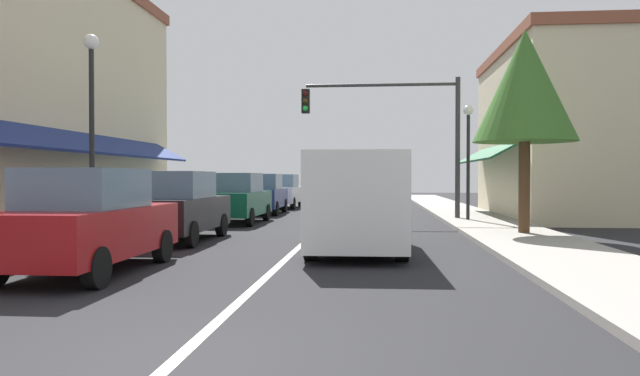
% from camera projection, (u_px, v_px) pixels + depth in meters
% --- Properties ---
extents(ground_plane, '(80.00, 80.00, 0.00)m').
position_uv_depth(ground_plane, '(329.00, 219.00, 22.59)').
color(ground_plane, black).
extents(sidewalk_left, '(2.60, 56.00, 0.12)m').
position_uv_depth(sidewalk_left, '(190.00, 217.00, 23.11)').
color(sidewalk_left, gray).
rests_on(sidewalk_left, ground).
extents(sidewalk_right, '(2.60, 56.00, 0.12)m').
position_uv_depth(sidewalk_right, '(475.00, 219.00, 22.08)').
color(sidewalk_right, gray).
rests_on(sidewalk_right, ground).
extents(lane_center_stripe, '(0.14, 52.00, 0.01)m').
position_uv_depth(lane_center_stripe, '(329.00, 219.00, 22.59)').
color(lane_center_stripe, silver).
rests_on(lane_center_stripe, ground).
extents(storefront_left_block, '(6.35, 14.20, 8.26)m').
position_uv_depth(storefront_left_block, '(1.00, 93.00, 17.42)').
color(storefront_left_block, beige).
rests_on(storefront_left_block, ground).
extents(storefront_right_block, '(6.24, 10.20, 6.90)m').
position_uv_depth(storefront_right_block, '(562.00, 132.00, 23.65)').
color(storefront_right_block, beige).
rests_on(storefront_right_block, ground).
extents(parked_car_nearest_left, '(1.81, 4.11, 1.77)m').
position_uv_depth(parked_car_nearest_left, '(88.00, 221.00, 9.87)').
color(parked_car_nearest_left, maroon).
rests_on(parked_car_nearest_left, ground).
extents(parked_car_second_left, '(1.79, 4.10, 1.77)m').
position_uv_depth(parked_car_second_left, '(177.00, 207.00, 14.84)').
color(parked_car_second_left, black).
rests_on(parked_car_second_left, ground).
extents(parked_car_third_left, '(1.83, 4.13, 1.77)m').
position_uv_depth(parked_car_third_left, '(236.00, 198.00, 20.68)').
color(parked_car_third_left, '#0F4C33').
rests_on(parked_car_third_left, ground).
extents(parked_car_far_left, '(1.85, 4.13, 1.77)m').
position_uv_depth(parked_car_far_left, '(262.00, 194.00, 25.88)').
color(parked_car_far_left, navy).
rests_on(parked_car_far_left, ground).
extents(parked_car_distant_left, '(1.83, 4.13, 1.77)m').
position_uv_depth(parked_car_distant_left, '(282.00, 191.00, 30.85)').
color(parked_car_distant_left, silver).
rests_on(parked_car_distant_left, ground).
extents(van_in_lane, '(2.09, 5.22, 2.12)m').
position_uv_depth(van_in_lane, '(357.00, 199.00, 12.93)').
color(van_in_lane, silver).
rests_on(van_in_lane, ground).
extents(traffic_signal_mast_arm, '(5.90, 0.50, 5.33)m').
position_uv_depth(traffic_signal_mast_arm, '(400.00, 121.00, 21.89)').
color(traffic_signal_mast_arm, '#333333').
rests_on(traffic_signal_mast_arm, ground).
extents(street_lamp_left_near, '(0.36, 0.36, 5.03)m').
position_uv_depth(street_lamp_left_near, '(92.00, 104.00, 13.99)').
color(street_lamp_left_near, black).
rests_on(street_lamp_left_near, ground).
extents(street_lamp_right_mid, '(0.36, 0.36, 4.18)m').
position_uv_depth(street_lamp_right_mid, '(468.00, 142.00, 20.84)').
color(street_lamp_right_mid, black).
rests_on(street_lamp_right_mid, ground).
extents(tree_right_near, '(2.76, 2.76, 5.62)m').
position_uv_depth(tree_right_near, '(525.00, 87.00, 15.87)').
color(tree_right_near, '#4C331E').
rests_on(tree_right_near, ground).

